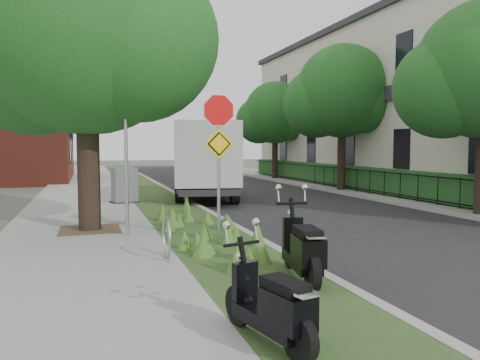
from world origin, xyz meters
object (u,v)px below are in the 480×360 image
object	(u,v)px
box_truck	(204,158)
utility_cabinet	(125,186)
sign_assembly	(219,136)
scooter_near	(304,255)
scooter_far	(276,313)

from	to	relation	value
box_truck	utility_cabinet	xyz separation A→B (m)	(-3.09, -0.80, -0.95)
sign_assembly	box_truck	size ratio (longest dim) A/B	0.54
scooter_near	scooter_far	xyz separation A→B (m)	(-1.26, -1.98, -0.05)
scooter_near	box_truck	size ratio (longest dim) A/B	0.30
scooter_near	utility_cabinet	distance (m)	10.91
utility_cabinet	scooter_far	bearing A→B (deg)	-87.57
scooter_far	utility_cabinet	distance (m)	12.75
sign_assembly	box_truck	xyz separation A→B (m)	(1.69, 8.29, -0.66)
utility_cabinet	scooter_near	bearing A→B (deg)	-80.50
scooter_near	scooter_far	size ratio (longest dim) A/B	1.16
scooter_far	box_truck	bearing A→B (deg)	79.31
scooter_far	sign_assembly	bearing A→B (deg)	80.69
sign_assembly	utility_cabinet	distance (m)	7.79
scooter_far	box_truck	size ratio (longest dim) A/B	0.25
scooter_near	utility_cabinet	size ratio (longest dim) A/B	1.42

